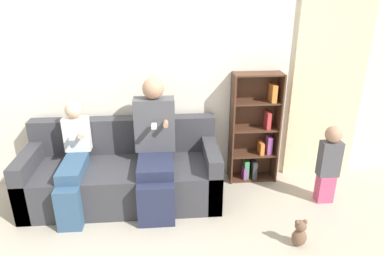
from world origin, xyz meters
name	(u,v)px	position (x,y,z in m)	size (l,w,h in m)	color
ground_plane	(140,225)	(0.00, 0.00, 0.00)	(14.00, 14.00, 0.00)	#B2A893
back_wall	(139,73)	(0.00, 0.94, 1.27)	(10.00, 0.06, 2.55)	silver
curtain_panel	(327,90)	(2.12, 0.89, 1.05)	(0.83, 0.04, 2.10)	beige
couch	(124,174)	(-0.19, 0.50, 0.28)	(2.00, 0.81, 0.82)	#38383D
adult_seated	(155,143)	(0.16, 0.41, 0.68)	(0.42, 0.75, 1.31)	#232842
child_seated	(73,161)	(-0.65, 0.35, 0.54)	(0.26, 0.77, 1.07)	#335170
toddler_standing	(329,162)	(1.95, 0.26, 0.46)	(0.21, 0.17, 0.86)	#DB4C75
bookshelf	(255,131)	(1.30, 0.81, 0.60)	(0.55, 0.24, 1.29)	#4C2D1E
teddy_bear	(300,234)	(1.42, -0.40, 0.13)	(0.13, 0.11, 0.27)	brown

